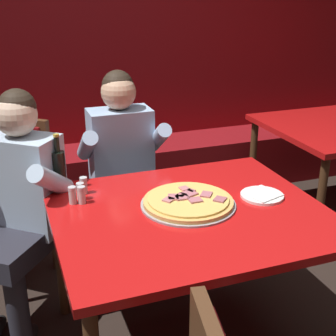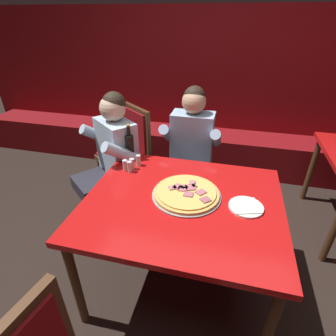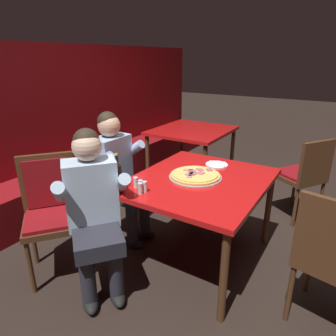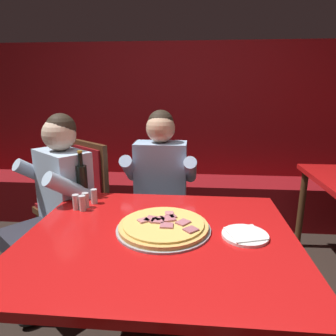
{
  "view_description": "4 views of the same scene",
  "coord_description": "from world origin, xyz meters",
  "px_view_note": "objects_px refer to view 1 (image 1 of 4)",
  "views": [
    {
      "loc": [
        -0.75,
        -1.78,
        1.75
      ],
      "look_at": [
        -0.03,
        0.22,
        0.91
      ],
      "focal_mm": 50.0,
      "sensor_mm": 36.0,
      "label": 1
    },
    {
      "loc": [
        0.23,
        -1.32,
        1.79
      ],
      "look_at": [
        -0.15,
        0.21,
        0.87
      ],
      "focal_mm": 28.0,
      "sensor_mm": 36.0,
      "label": 2
    },
    {
      "loc": [
        -2.12,
        -1.01,
        1.74
      ],
      "look_at": [
        -0.03,
        0.3,
        0.82
      ],
      "focal_mm": 32.0,
      "sensor_mm": 36.0,
      "label": 3
    },
    {
      "loc": [
        0.15,
        -1.24,
        1.43
      ],
      "look_at": [
        0.01,
        0.32,
        1.0
      ],
      "focal_mm": 32.0,
      "sensor_mm": 36.0,
      "label": 4
    }
  ],
  "objects_px": {
    "main_dining_table": "(189,225)",
    "shaker_black_pepper": "(81,192)",
    "plate_white_paper": "(262,195)",
    "dining_chair_by_booth": "(11,189)",
    "shaker_oregano": "(84,186)",
    "shaker_red_pepper_flakes": "(82,196)",
    "diner_standing_companion": "(16,203)",
    "pizza": "(188,202)",
    "diner_seated_blue_shirt": "(125,166)",
    "beer_bottle": "(59,169)",
    "shaker_parmesan": "(73,196)"
  },
  "relations": [
    {
      "from": "diner_seated_blue_shirt",
      "to": "dining_chair_by_booth",
      "type": "relative_size",
      "value": 1.27
    },
    {
      "from": "main_dining_table",
      "to": "dining_chair_by_booth",
      "type": "relative_size",
      "value": 1.24
    },
    {
      "from": "shaker_red_pepper_flakes",
      "to": "diner_seated_blue_shirt",
      "type": "height_order",
      "value": "diner_seated_blue_shirt"
    },
    {
      "from": "main_dining_table",
      "to": "shaker_oregano",
      "type": "xyz_separation_m",
      "value": [
        -0.42,
        0.35,
        0.12
      ]
    },
    {
      "from": "shaker_oregano",
      "to": "main_dining_table",
      "type": "bearing_deg",
      "value": -39.69
    },
    {
      "from": "shaker_black_pepper",
      "to": "shaker_parmesan",
      "type": "xyz_separation_m",
      "value": [
        -0.04,
        -0.03,
        0.0
      ]
    },
    {
      "from": "main_dining_table",
      "to": "shaker_black_pepper",
      "type": "xyz_separation_m",
      "value": [
        -0.45,
        0.29,
        0.12
      ]
    },
    {
      "from": "plate_white_paper",
      "to": "shaker_black_pepper",
      "type": "bearing_deg",
      "value": 162.03
    },
    {
      "from": "pizza",
      "to": "shaker_black_pepper",
      "type": "xyz_separation_m",
      "value": [
        -0.46,
        0.24,
        0.02
      ]
    },
    {
      "from": "shaker_black_pepper",
      "to": "shaker_red_pepper_flakes",
      "type": "bearing_deg",
      "value": -92.64
    },
    {
      "from": "shaker_black_pepper",
      "to": "diner_seated_blue_shirt",
      "type": "height_order",
      "value": "diner_seated_blue_shirt"
    },
    {
      "from": "dining_chair_by_booth",
      "to": "diner_standing_companion",
      "type": "xyz_separation_m",
      "value": [
        0.02,
        -0.48,
        0.12
      ]
    },
    {
      "from": "dining_chair_by_booth",
      "to": "diner_standing_companion",
      "type": "height_order",
      "value": "diner_standing_companion"
    },
    {
      "from": "shaker_red_pepper_flakes",
      "to": "diner_standing_companion",
      "type": "xyz_separation_m",
      "value": [
        -0.3,
        0.25,
        -0.11
      ]
    },
    {
      "from": "main_dining_table",
      "to": "shaker_oregano",
      "type": "relative_size",
      "value": 14.43
    },
    {
      "from": "plate_white_paper",
      "to": "dining_chair_by_booth",
      "type": "height_order",
      "value": "dining_chair_by_booth"
    },
    {
      "from": "main_dining_table",
      "to": "shaker_black_pepper",
      "type": "relative_size",
      "value": 14.43
    },
    {
      "from": "beer_bottle",
      "to": "shaker_black_pepper",
      "type": "xyz_separation_m",
      "value": [
        0.07,
        -0.16,
        -0.07
      ]
    },
    {
      "from": "plate_white_paper",
      "to": "shaker_oregano",
      "type": "xyz_separation_m",
      "value": [
        -0.81,
        0.34,
        0.03
      ]
    },
    {
      "from": "main_dining_table",
      "to": "shaker_oregano",
      "type": "distance_m",
      "value": 0.56
    },
    {
      "from": "shaker_black_pepper",
      "to": "shaker_red_pepper_flakes",
      "type": "distance_m",
      "value": 0.04
    },
    {
      "from": "pizza",
      "to": "beer_bottle",
      "type": "distance_m",
      "value": 0.67
    },
    {
      "from": "plate_white_paper",
      "to": "diner_standing_companion",
      "type": "bearing_deg",
      "value": 157.1
    },
    {
      "from": "main_dining_table",
      "to": "plate_white_paper",
      "type": "relative_size",
      "value": 5.91
    },
    {
      "from": "shaker_red_pepper_flakes",
      "to": "dining_chair_by_booth",
      "type": "bearing_deg",
      "value": 113.3
    },
    {
      "from": "pizza",
      "to": "plate_white_paper",
      "type": "relative_size",
      "value": 2.14
    },
    {
      "from": "plate_white_paper",
      "to": "shaker_oregano",
      "type": "relative_size",
      "value": 2.44
    },
    {
      "from": "pizza",
      "to": "plate_white_paper",
      "type": "bearing_deg",
      "value": -5.53
    },
    {
      "from": "pizza",
      "to": "shaker_red_pepper_flakes",
      "type": "height_order",
      "value": "shaker_red_pepper_flakes"
    },
    {
      "from": "beer_bottle",
      "to": "diner_seated_blue_shirt",
      "type": "distance_m",
      "value": 0.6
    },
    {
      "from": "shaker_parmesan",
      "to": "shaker_red_pepper_flakes",
      "type": "relative_size",
      "value": 1.0
    },
    {
      "from": "beer_bottle",
      "to": "dining_chair_by_booth",
      "type": "xyz_separation_m",
      "value": [
        -0.24,
        0.53,
        -0.3
      ]
    },
    {
      "from": "pizza",
      "to": "diner_standing_companion",
      "type": "height_order",
      "value": "diner_standing_companion"
    },
    {
      "from": "diner_seated_blue_shirt",
      "to": "plate_white_paper",
      "type": "bearing_deg",
      "value": -59.04
    },
    {
      "from": "diner_seated_blue_shirt",
      "to": "diner_standing_companion",
      "type": "relative_size",
      "value": 1.0
    },
    {
      "from": "main_dining_table",
      "to": "dining_chair_by_booth",
      "type": "xyz_separation_m",
      "value": [
        -0.77,
        0.97,
        -0.11
      ]
    },
    {
      "from": "plate_white_paper",
      "to": "shaker_red_pepper_flakes",
      "type": "distance_m",
      "value": 0.87
    },
    {
      "from": "shaker_parmesan",
      "to": "diner_standing_companion",
      "type": "xyz_separation_m",
      "value": [
        -0.26,
        0.24,
        -0.11
      ]
    },
    {
      "from": "pizza",
      "to": "diner_seated_blue_shirt",
      "type": "xyz_separation_m",
      "value": [
        -0.11,
        0.77,
        -0.09
      ]
    },
    {
      "from": "shaker_red_pepper_flakes",
      "to": "diner_standing_companion",
      "type": "relative_size",
      "value": 0.07
    },
    {
      "from": "main_dining_table",
      "to": "shaker_oregano",
      "type": "bearing_deg",
      "value": 140.31
    },
    {
      "from": "main_dining_table",
      "to": "shaker_parmesan",
      "type": "height_order",
      "value": "shaker_parmesan"
    },
    {
      "from": "shaker_oregano",
      "to": "dining_chair_by_booth",
      "type": "height_order",
      "value": "dining_chair_by_booth"
    },
    {
      "from": "diner_standing_companion",
      "to": "main_dining_table",
      "type": "bearing_deg",
      "value": -33.44
    },
    {
      "from": "shaker_red_pepper_flakes",
      "to": "dining_chair_by_booth",
      "type": "xyz_separation_m",
      "value": [
        -0.31,
        0.73,
        -0.23
      ]
    },
    {
      "from": "shaker_black_pepper",
      "to": "main_dining_table",
      "type": "bearing_deg",
      "value": -32.43
    },
    {
      "from": "shaker_oregano",
      "to": "plate_white_paper",
      "type": "bearing_deg",
      "value": -22.55
    },
    {
      "from": "shaker_parmesan",
      "to": "diner_seated_blue_shirt",
      "type": "xyz_separation_m",
      "value": [
        0.4,
        0.56,
        -0.11
      ]
    },
    {
      "from": "shaker_oregano",
      "to": "beer_bottle",
      "type": "bearing_deg",
      "value": 137.62
    },
    {
      "from": "diner_seated_blue_shirt",
      "to": "diner_standing_companion",
      "type": "xyz_separation_m",
      "value": [
        -0.66,
        -0.32,
        0.0
      ]
    }
  ]
}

